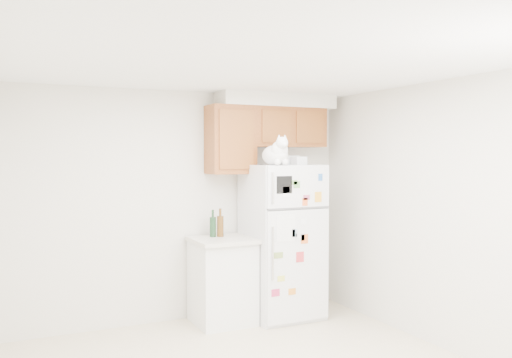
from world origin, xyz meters
TOP-DOWN VIEW (x-y plane):
  - room_shell at (0.12, 0.24)m, footprint 3.84×4.04m
  - refrigerator at (1.03, 1.61)m, footprint 0.76×0.78m
  - base_counter at (0.34, 1.68)m, footprint 0.64×0.64m
  - cat at (0.83, 1.36)m, footprint 0.31×0.46m
  - storage_box_back at (1.15, 1.65)m, footprint 0.20×0.16m
  - storage_box_front at (1.19, 1.51)m, footprint 0.17×0.14m
  - bottle_green at (0.28, 1.79)m, footprint 0.07×0.07m
  - bottle_amber at (0.36, 1.77)m, footprint 0.07×0.07m

SIDE VIEW (x-z plane):
  - base_counter at x=0.34m, z-range 0.00..0.92m
  - refrigerator at x=1.03m, z-range 0.00..1.70m
  - bottle_green at x=0.28m, z-range 0.92..1.21m
  - bottle_amber at x=0.36m, z-range 0.92..1.23m
  - room_shell at x=0.12m, z-range 0.41..2.93m
  - storage_box_front at x=1.19m, z-range 1.70..1.79m
  - storage_box_back at x=1.15m, z-range 1.70..1.80m
  - cat at x=0.83m, z-range 1.66..1.98m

